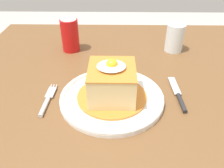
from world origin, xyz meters
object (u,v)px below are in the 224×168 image
soda_can (70,35)px  drinking_glass (174,40)px  knife (179,98)px  fork (47,102)px  main_plate (112,97)px

soda_can → drinking_glass: size_ratio=1.18×
knife → soda_can: size_ratio=1.33×
fork → drinking_glass: bearing=39.1°
knife → main_plate: bearing=-178.4°
main_plate → soda_can: (-0.16, 0.31, 0.05)m
soda_can → main_plate: bearing=-62.3°
main_plate → knife: (0.19, 0.01, -0.00)m
main_plate → fork: size_ratio=2.05×
main_plate → fork: bearing=-173.7°
main_plate → fork: 0.18m
fork → soda_can: 0.34m
knife → soda_can: soda_can is taller
main_plate → drinking_glass: 0.39m
fork → soda_can: (0.01, 0.33, 0.06)m
main_plate → drinking_glass: bearing=53.5°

